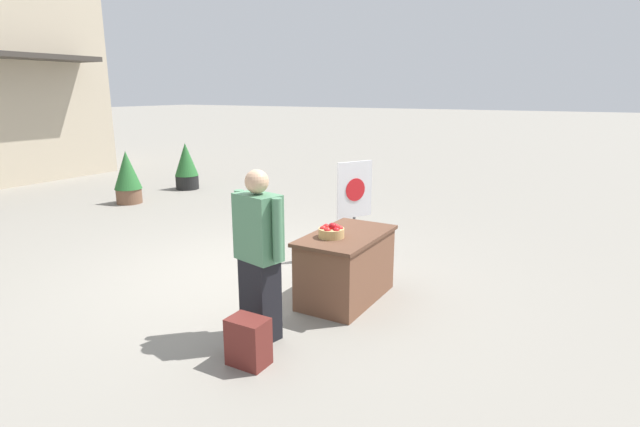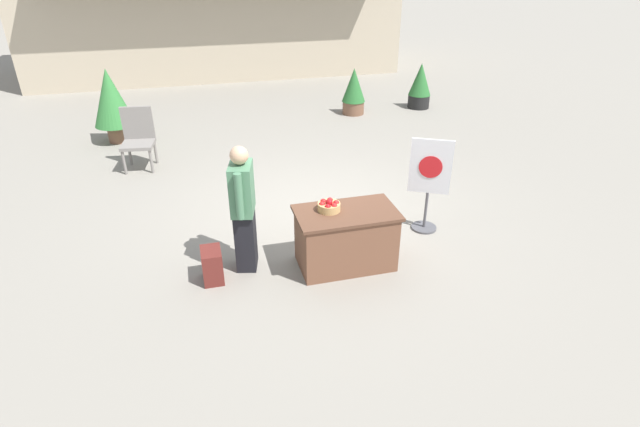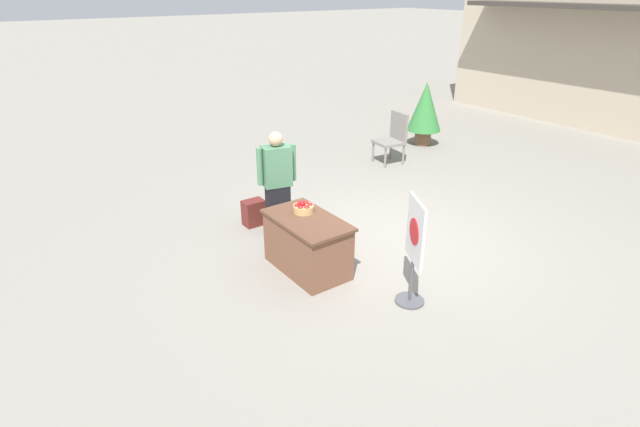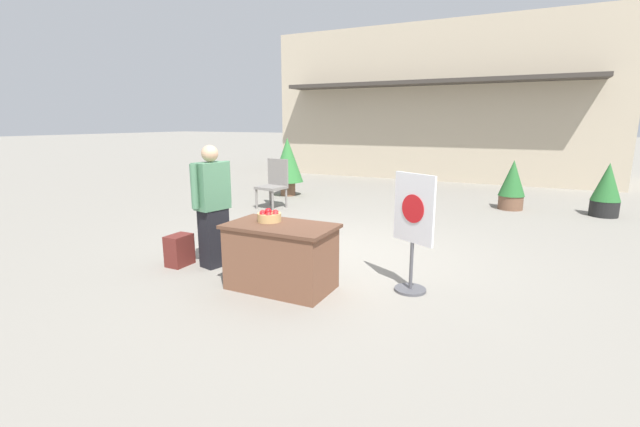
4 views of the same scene
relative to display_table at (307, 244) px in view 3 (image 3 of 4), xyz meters
The scene contains 8 objects.
ground_plane 1.50m from the display_table, 89.80° to the left, with size 120.00×120.00×0.00m, color gray.
display_table is the anchor object (origin of this frame).
apple_basket 0.49m from the display_table, 158.50° to the left, with size 0.28×0.28×0.16m.
person_visitor 1.32m from the display_table, 166.84° to the left, with size 0.35×0.60×1.62m.
backpack 1.67m from the display_table, behind, with size 0.24×0.34×0.42m.
poster_board 1.54m from the display_table, 22.71° to the left, with size 0.51×0.36×1.36m.
patio_chair 4.86m from the display_table, 123.11° to the left, with size 0.62×0.62×1.09m.
potted_plant_near_right 6.46m from the display_table, 119.80° to the left, with size 0.81×0.81×1.51m.
Camera 3 is at (4.90, -4.76, 3.56)m, focal length 28.00 mm.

